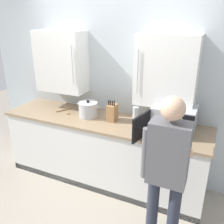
# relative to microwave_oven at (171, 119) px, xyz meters

# --- Properties ---
(ground_plane) EXTENTS (9.68, 9.68, 0.00)m
(ground_plane) POSITION_rel_microwave_oven_xyz_m (-0.88, -0.86, -1.09)
(ground_plane) COLOR #9E9384
(back_wall_tiled) EXTENTS (4.10, 0.44, 2.75)m
(back_wall_tiled) POSITION_rel_microwave_oven_xyz_m (-0.88, 0.31, 0.35)
(back_wall_tiled) COLOR #B2BCC1
(back_wall_tiled) RESTS_ON ground_plane
(counter_unit) EXTENTS (2.78, 0.72, 0.93)m
(counter_unit) POSITION_rel_microwave_oven_xyz_m (-0.88, -0.04, -0.62)
(counter_unit) COLOR white
(counter_unit) RESTS_ON ground_plane
(microwave_oven) EXTENTS (0.58, 0.73, 0.31)m
(microwave_oven) POSITION_rel_microwave_oven_xyz_m (0.00, 0.00, 0.00)
(microwave_oven) COLOR #B7BABF
(microwave_oven) RESTS_ON counter_unit
(wooden_spoon) EXTENTS (0.23, 0.21, 0.02)m
(wooden_spoon) POSITION_rel_microwave_oven_xyz_m (-1.48, -0.02, -0.15)
(wooden_spoon) COLOR #A37547
(wooden_spoon) RESTS_ON counter_unit
(thermos_flask) EXTENTS (0.08, 0.08, 0.24)m
(thermos_flask) POSITION_rel_microwave_oven_xyz_m (-0.43, -0.03, -0.03)
(thermos_flask) COLOR #B7BABF
(thermos_flask) RESTS_ON counter_unit
(knife_block) EXTENTS (0.11, 0.15, 0.29)m
(knife_block) POSITION_rel_microwave_oven_xyz_m (-0.76, -0.01, -0.04)
(knife_block) COLOR #A37547
(knife_block) RESTS_ON counter_unit
(stock_pot) EXTENTS (0.35, 0.26, 0.23)m
(stock_pot) POSITION_rel_microwave_oven_xyz_m (-1.11, -0.03, -0.05)
(stock_pot) COLOR #B7BABF
(stock_pot) RESTS_ON counter_unit
(person_figure) EXTENTS (0.44, 0.64, 1.64)m
(person_figure) POSITION_rel_microwave_oven_xyz_m (0.14, -0.86, -0.11)
(person_figure) COLOR #282D3D
(person_figure) RESTS_ON ground_plane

